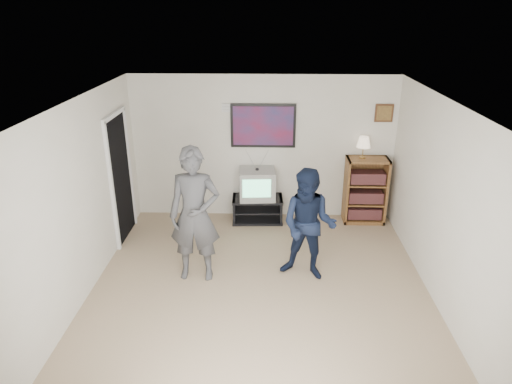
# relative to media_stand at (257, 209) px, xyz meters

# --- Properties ---
(room_shell) EXTENTS (4.51, 5.00, 2.51)m
(room_shell) POSITION_rel_media_stand_xyz_m (0.09, -1.88, 1.03)
(room_shell) COLOR #96785F
(room_shell) RESTS_ON ground
(media_stand) EXTENTS (0.89, 0.52, 0.44)m
(media_stand) POSITION_rel_media_stand_xyz_m (0.00, 0.00, 0.00)
(media_stand) COLOR black
(media_stand) RESTS_ON room_shell
(crt_television) EXTENTS (0.64, 0.55, 0.51)m
(crt_television) POSITION_rel_media_stand_xyz_m (-0.01, 0.00, 0.47)
(crt_television) COLOR #989893
(crt_television) RESTS_ON media_stand
(bookshelf) EXTENTS (0.70, 0.40, 1.15)m
(bookshelf) POSITION_rel_media_stand_xyz_m (1.86, 0.05, 0.36)
(bookshelf) COLOR #543519
(bookshelf) RESTS_ON room_shell
(table_lamp) EXTENTS (0.23, 0.23, 0.37)m
(table_lamp) POSITION_rel_media_stand_xyz_m (1.76, 0.08, 1.12)
(table_lamp) COLOR #F9DEBC
(table_lamp) RESTS_ON bookshelf
(person_tall) EXTENTS (0.69, 0.45, 1.88)m
(person_tall) POSITION_rel_media_stand_xyz_m (-0.79, -1.81, 0.72)
(person_tall) COLOR #3F3F43
(person_tall) RESTS_ON room_shell
(person_short) EXTENTS (0.91, 0.80, 1.58)m
(person_short) POSITION_rel_media_stand_xyz_m (0.74, -1.76, 0.57)
(person_short) COLOR black
(person_short) RESTS_ON room_shell
(controller_left) EXTENTS (0.07, 0.12, 0.03)m
(controller_left) POSITION_rel_media_stand_xyz_m (-0.76, -1.58, 0.96)
(controller_left) COLOR white
(controller_left) RESTS_ON person_tall
(controller_right) EXTENTS (0.07, 0.11, 0.03)m
(controller_right) POSITION_rel_media_stand_xyz_m (0.77, -1.51, 0.83)
(controller_right) COLOR white
(controller_right) RESTS_ON person_short
(poster) EXTENTS (1.10, 0.03, 0.75)m
(poster) POSITION_rel_media_stand_xyz_m (0.09, 0.25, 1.43)
(poster) COLOR black
(poster) RESTS_ON room_shell
(air_vent) EXTENTS (0.28, 0.02, 0.14)m
(air_vent) POSITION_rel_media_stand_xyz_m (-0.46, 0.25, 1.73)
(air_vent) COLOR white
(air_vent) RESTS_ON room_shell
(small_picture) EXTENTS (0.30, 0.03, 0.30)m
(small_picture) POSITION_rel_media_stand_xyz_m (2.09, 0.25, 1.66)
(small_picture) COLOR #402314
(small_picture) RESTS_ON room_shell
(doorway) EXTENTS (0.03, 0.85, 2.00)m
(doorway) POSITION_rel_media_stand_xyz_m (-2.15, -0.63, 0.78)
(doorway) COLOR black
(doorway) RESTS_ON room_shell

